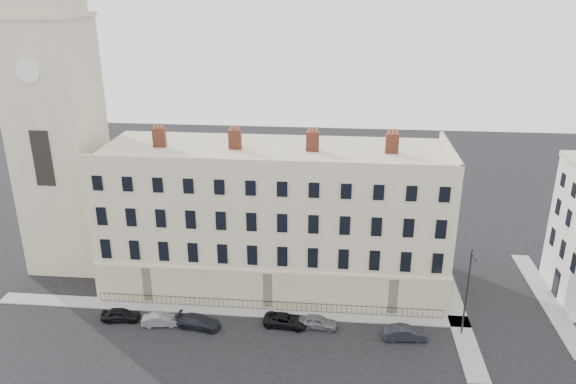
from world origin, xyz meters
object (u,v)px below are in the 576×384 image
Objects in this scene: car_a at (121,315)px; car_e at (318,322)px; car_b at (161,320)px; streetlamp at (467,289)px; car_d at (286,320)px; car_c at (198,322)px; car_f at (405,333)px.

car_a is 19.38m from car_e.
streetlamp reaches higher than car_b.
car_b is at bearing 100.44° from car_d.
car_b is 0.97× the size of car_e.
car_c is at bearing 102.17° from car_e.
car_f is at bearing -171.85° from streetlamp.
streetlamp reaches higher than car_e.
car_b is 29.13m from streetlamp.
car_e is at bearing 77.26° from car_f.
car_e reaches higher than car_c.
car_f is (8.13, -1.12, 0.03)m from car_e.
car_f is at bearing -90.91° from car_e.
car_e is (15.19, 1.02, 0.04)m from car_b.
car_e is at bearing -93.71° from car_a.
car_b is at bearing -101.15° from car_a.
car_c is 19.61m from car_f.
car_f is at bearing -90.11° from car_d.
car_b is at bearing 100.81° from car_e.
car_c is 1.17× the size of car_e.
car_a reaches higher than car_c.
car_e is at bearing 175.71° from streetlamp.
car_a is 0.93× the size of car_f.
car_a reaches higher than car_e.
car_a is 1.01× the size of car_e.
car_b is at bearing 98.87° from car_c.
streetlamp reaches higher than car_c.
car_a is 0.86× the size of car_c.
car_d is at bearing -73.59° from car_c.
streetlamp is at bearing -94.21° from car_a.
car_c reaches higher than car_b.
car_a reaches higher than car_d.
car_b is (4.18, -0.41, -0.04)m from car_a.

